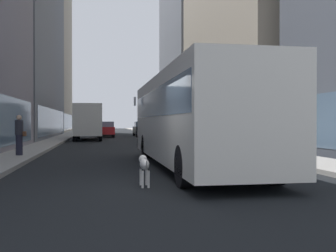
{
  "coord_description": "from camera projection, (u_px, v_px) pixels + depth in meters",
  "views": [
    {
      "loc": [
        -1.87,
        -9.26,
        1.52
      ],
      "look_at": [
        0.48,
        4.3,
        1.4
      ],
      "focal_mm": 42.4,
      "sensor_mm": 36.0,
      "label": 1
    }
  ],
  "objects": [
    {
      "name": "car_black_suv",
      "position": [
        142.0,
        129.0,
        43.59
      ],
      "size": [
        1.78,
        4.43,
        1.62
      ],
      "color": "black",
      "rests_on": "ground"
    },
    {
      "name": "ground_plane",
      "position": [
        116.0,
        136.0,
        43.94
      ],
      "size": [
        120.0,
        120.0,
        0.0
      ],
      "primitive_type": "plane",
      "color": "black"
    },
    {
      "name": "car_red_coupe",
      "position": [
        106.0,
        129.0,
        41.39
      ],
      "size": [
        1.73,
        4.12,
        1.62
      ],
      "color": "red",
      "rests_on": "ground"
    },
    {
      "name": "car_blue_hatchback",
      "position": [
        160.0,
        131.0,
        31.07
      ],
      "size": [
        1.79,
        4.36,
        1.62
      ],
      "color": "#4C6BB7",
      "rests_on": "ground"
    },
    {
      "name": "car_yellow_taxi",
      "position": [
        105.0,
        128.0,
        47.0
      ],
      "size": [
        1.91,
        4.35,
        1.62
      ],
      "color": "yellow",
      "rests_on": "ground"
    },
    {
      "name": "sidewalk_left",
      "position": [
        64.0,
        136.0,
        42.97
      ],
      "size": [
        2.4,
        110.0,
        0.15
      ],
      "primitive_type": "cube",
      "color": "gray",
      "rests_on": "ground"
    },
    {
      "name": "car_grey_wagon",
      "position": [
        105.0,
        128.0,
        52.21
      ],
      "size": [
        1.78,
        4.03,
        1.62
      ],
      "color": "slate",
      "rests_on": "ground"
    },
    {
      "name": "building_left_far",
      "position": [
        32.0,
        33.0,
        59.88
      ],
      "size": [
        10.58,
        19.1,
        30.07
      ],
      "color": "#A0937F",
      "rests_on": "ground"
    },
    {
      "name": "sidewalk_right",
      "position": [
        167.0,
        135.0,
        44.91
      ],
      "size": [
        2.4,
        110.0,
        0.15
      ],
      "primitive_type": "cube",
      "color": "#9E9991",
      "rests_on": "ground"
    },
    {
      "name": "transit_bus",
      "position": [
        191.0,
        115.0,
        13.49
      ],
      "size": [
        2.78,
        11.53,
        3.05
      ],
      "color": "silver",
      "rests_on": "ground"
    },
    {
      "name": "dalmatian_dog",
      "position": [
        144.0,
        165.0,
        9.46
      ],
      "size": [
        0.22,
        0.96,
        0.72
      ],
      "color": "white",
      "rests_on": "ground"
    },
    {
      "name": "pedestrian_with_handbag",
      "position": [
        19.0,
        135.0,
        16.61
      ],
      "size": [
        0.45,
        0.34,
        1.69
      ],
      "color": "#1E1E2D",
      "rests_on": "sidewalk_left"
    },
    {
      "name": "box_truck",
      "position": [
        89.0,
        121.0,
        34.46
      ],
      "size": [
        2.3,
        7.5,
        3.05
      ],
      "color": "#A51919",
      "rests_on": "ground"
    },
    {
      "name": "building_right_far",
      "position": [
        198.0,
        38.0,
        56.02
      ],
      "size": [
        8.47,
        17.47,
        26.97
      ],
      "color": "slate",
      "rests_on": "ground"
    }
  ]
}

